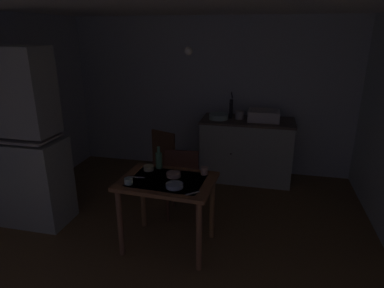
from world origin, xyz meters
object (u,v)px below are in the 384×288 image
Objects in this scene: sink_basin at (264,115)px; serving_bowl_wide at (175,185)px; dining_table at (167,191)px; chair_by_counter at (169,159)px; hutch_cabinet at (24,146)px; chair_far_side at (183,182)px; glass_bottle at (159,160)px; hand_pump at (231,107)px; mug_tall at (204,171)px; mixing_bowl_counter at (219,116)px.

sink_basin is 2.18m from serving_bowl_wide.
chair_by_counter is (-0.36, 1.26, -0.17)m from dining_table.
hutch_cabinet is at bearing 175.69° from dining_table.
serving_bowl_wide is (0.10, -0.71, 0.30)m from chair_far_side.
sink_basin is 2.12m from dining_table.
chair_far_side is 3.79× the size of glass_bottle.
chair_by_counter is (-1.24, -0.63, -0.54)m from sink_basin.
chair_by_counter reaches higher than serving_bowl_wide.
serving_bowl_wide is (-0.28, -2.08, -0.32)m from hand_pump.
hand_pump is 1.78m from glass_bottle.
chair_by_counter is at bearing -138.18° from hand_pump.
chair_far_side is at bearing 14.19° from hutch_cabinet.
mug_tall is (0.70, -1.04, 0.33)m from chair_by_counter.
mixing_bowl_counter reaches higher than glass_bottle.
hand_pump reaches higher than sink_basin.
mug_tall is (0.31, -0.35, 0.32)m from chair_far_side.
hand_pump is 0.44× the size of chair_by_counter.
mixing_bowl_counter is at bearing 82.86° from dining_table.
dining_table is (-0.40, -1.94, -0.46)m from hand_pump.
chair_by_counter is (-0.59, -0.58, -0.50)m from mixing_bowl_counter.
sink_basin is 1.58× the size of mixing_bowl_counter.
hand_pump is 5.02× the size of mug_tall.
glass_bottle is at bearing -122.46° from chair_far_side.
hand_pump is at bearing 87.86° from mug_tall.
serving_bowl_wide is 0.69× the size of glass_bottle.
chair_far_side is at bearing 57.54° from glass_bottle.
dining_table is at bearing 128.89° from serving_bowl_wide.
mug_tall is (0.10, -1.63, -0.17)m from mixing_bowl_counter.
dining_table is 12.37× the size of mug_tall.
dining_table is (-0.88, -1.89, -0.37)m from sink_basin.
serving_bowl_wide is 0.42m from mug_tall.
hutch_cabinet reaches higher than chair_far_side.
serving_bowl_wide is at bearing -97.64° from hand_pump.
glass_bottle reaches higher than mug_tall.
chair_by_counter reaches higher than mug_tall.
chair_by_counter is 5.42× the size of serving_bowl_wide.
sink_basin is 0.46× the size of dining_table.
dining_table is (-0.23, -1.84, -0.33)m from mixing_bowl_counter.
sink_basin is at bearing 65.16° from dining_table.
mixing_bowl_counter is 3.59× the size of mug_tall.
chair_far_side is 11.71× the size of mug_tall.
dining_table is 0.58m from chair_far_side.
dining_table is 0.38m from glass_bottle.
chair_by_counter is 1.30m from mug_tall.
chair_far_side is at bearing -61.17° from chair_by_counter.
mixing_bowl_counter is (1.93, 1.71, 0.02)m from hutch_cabinet.
chair_far_side is (1.72, 0.43, -0.46)m from hutch_cabinet.
serving_bowl_wide is (-0.11, -1.99, -0.19)m from mixing_bowl_counter.
mug_tall is (-0.06, -1.72, -0.30)m from hand_pump.
dining_table is (1.70, -0.13, -0.31)m from hutch_cabinet.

